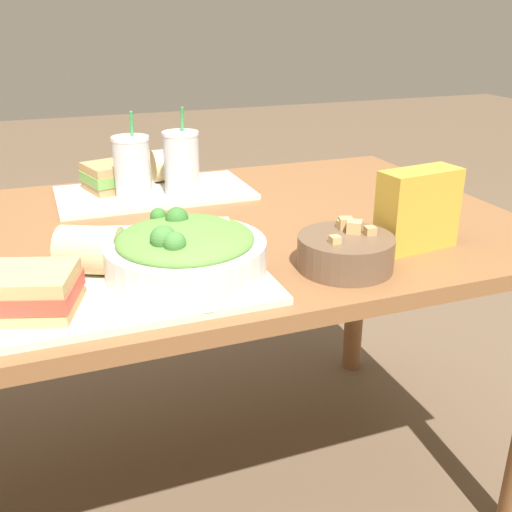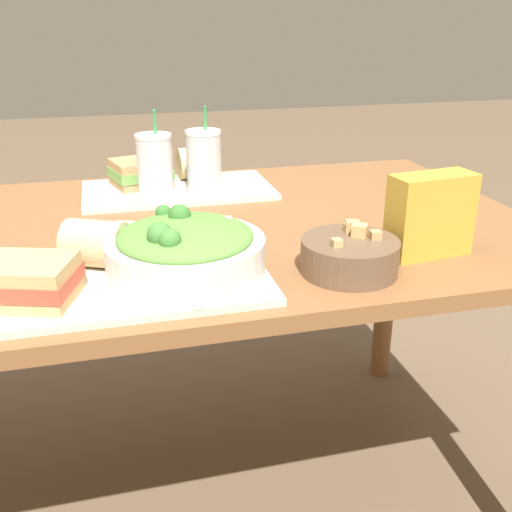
% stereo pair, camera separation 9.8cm
% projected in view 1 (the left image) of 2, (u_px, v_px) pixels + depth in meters
% --- Properties ---
extents(ground_plane, '(12.00, 12.00, 0.00)m').
position_uv_depth(ground_plane, '(188.00, 494.00, 1.50)').
color(ground_plane, brown).
extents(dining_table, '(1.46, 0.87, 0.71)m').
position_uv_depth(dining_table, '(175.00, 267.00, 1.26)').
color(dining_table, brown).
rests_on(dining_table, ground_plane).
extents(tray_near, '(0.46, 0.25, 0.01)m').
position_uv_depth(tray_near, '(129.00, 291.00, 0.94)').
color(tray_near, beige).
rests_on(tray_near, dining_table).
extents(tray_far, '(0.46, 0.25, 0.01)m').
position_uv_depth(tray_far, '(155.00, 193.00, 1.45)').
color(tray_far, beige).
rests_on(tray_far, dining_table).
extents(salad_bowl, '(0.26, 0.26, 0.11)m').
position_uv_depth(salad_bowl, '(186.00, 252.00, 0.95)').
color(salad_bowl, white).
rests_on(salad_bowl, tray_near).
extents(soup_bowl, '(0.17, 0.17, 0.08)m').
position_uv_depth(soup_bowl, '(346.00, 251.00, 1.03)').
color(soup_bowl, brown).
rests_on(soup_bowl, dining_table).
extents(sandwich_near, '(0.17, 0.15, 0.06)m').
position_uv_depth(sandwich_near, '(26.00, 292.00, 0.85)').
color(sandwich_near, tan).
rests_on(sandwich_near, tray_near).
extents(baguette_near, '(0.13, 0.12, 0.08)m').
position_uv_depth(baguette_near, '(92.00, 250.00, 0.98)').
color(baguette_near, '#DBBC84').
rests_on(baguette_near, tray_near).
extents(sandwich_far, '(0.16, 0.15, 0.06)m').
position_uv_depth(sandwich_far, '(115.00, 176.00, 1.44)').
color(sandwich_far, tan).
rests_on(sandwich_far, tray_far).
extents(baguette_far, '(0.10, 0.08, 0.08)m').
position_uv_depth(baguette_far, '(172.00, 165.00, 1.52)').
color(baguette_far, '#DBBC84').
rests_on(baguette_far, tray_far).
extents(drink_cup_dark, '(0.08, 0.08, 0.20)m').
position_uv_depth(drink_cup_dark, '(132.00, 170.00, 1.35)').
color(drink_cup_dark, silver).
rests_on(drink_cup_dark, tray_far).
extents(drink_cup_red, '(0.08, 0.08, 0.20)m').
position_uv_depth(drink_cup_red, '(182.00, 165.00, 1.39)').
color(drink_cup_red, silver).
rests_on(drink_cup_red, tray_far).
extents(chip_bag, '(0.16, 0.08, 0.15)m').
position_uv_depth(chip_bag, '(418.00, 209.00, 1.10)').
color(chip_bag, gold).
rests_on(chip_bag, dining_table).
extents(napkin_folded, '(0.18, 0.15, 0.00)m').
position_uv_depth(napkin_folded, '(131.00, 235.00, 1.19)').
color(napkin_folded, silver).
rests_on(napkin_folded, dining_table).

